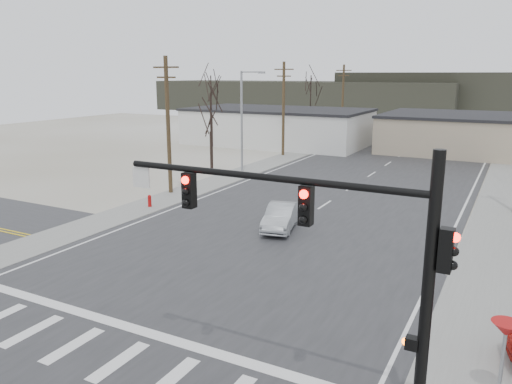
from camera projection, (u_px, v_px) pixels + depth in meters
ground at (214, 278)px, 21.97m from camera, size 140.00×140.00×0.00m
main_road at (330, 202)px, 34.86m from camera, size 18.00×110.00×0.05m
cross_road at (214, 277)px, 21.97m from camera, size 90.00×10.00×0.04m
sidewalk_left at (235, 175)px, 43.99m from camera, size 3.00×90.00×0.06m
sidewalk_right at (500, 204)px, 34.33m from camera, size 3.00×90.00×0.06m
traffic_signal_mast at (347, 248)px, 11.96m from camera, size 8.95×0.43×7.20m
fire_hydrant at (150, 201)px, 33.39m from camera, size 0.24×0.24×0.87m
yield_sign at (506, 332)px, 13.25m from camera, size 0.80×0.80×2.35m
building_left_far at (277, 126)px, 63.12m from camera, size 22.30×12.30×4.50m
building_right_far at (507, 135)px, 54.74m from camera, size 26.30×14.30×4.30m
upole_left_b at (168, 123)px, 36.32m from camera, size 2.20×0.30×10.00m
upole_left_c at (283, 107)px, 53.51m from camera, size 2.20×0.30×10.00m
upole_left_d at (343, 99)px, 70.70m from camera, size 2.20×0.30×10.00m
streetlight_main at (244, 116)px, 44.63m from camera, size 2.40×0.25×9.00m
tree_left_near at (211, 115)px, 43.88m from camera, size 3.30×3.30×7.35m
tree_left_far at (311, 93)px, 66.44m from camera, size 3.96×3.96×8.82m
tree_left_mid at (211, 95)px, 59.77m from camera, size 3.96×3.96×8.82m
hill_left at (300, 97)px, 116.19m from camera, size 70.00×18.00×7.00m
sedan_crossing at (281, 217)px, 28.63m from camera, size 2.46×4.56×1.43m
car_far_a at (447, 138)px, 63.41m from camera, size 3.83×5.63×1.51m
car_far_b at (424, 133)px, 70.01m from camera, size 1.56×3.61×1.21m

